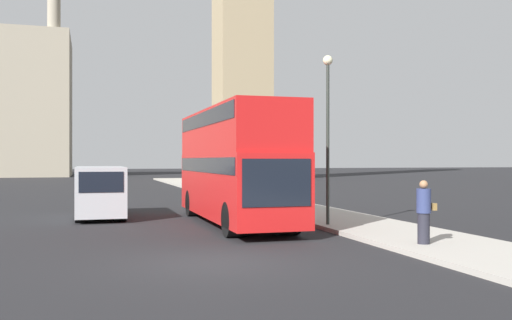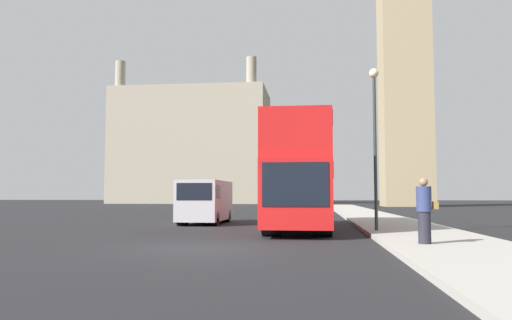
# 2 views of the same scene
# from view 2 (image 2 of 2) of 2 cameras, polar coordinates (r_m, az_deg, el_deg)

# --- Properties ---
(ground_plane) EXTENTS (300.00, 300.00, 0.00)m
(ground_plane) POSITION_cam_2_polar(r_m,az_deg,el_deg) (14.09, -6.14, -9.95)
(ground_plane) COLOR black
(sidewalk_strip) EXTENTS (3.64, 120.00, 0.15)m
(sidewalk_strip) POSITION_cam_2_polar(r_m,az_deg,el_deg) (14.25, 22.09, -9.30)
(sidewalk_strip) COLOR #ADA89E
(sidewalk_strip) RESTS_ON ground_plane
(building_block_distant) EXTENTS (28.82, 15.31, 26.32)m
(building_block_distant) POSITION_cam_2_polar(r_m,az_deg,el_deg) (97.21, -7.24, 1.47)
(building_block_distant) COLOR #9E937F
(building_block_distant) RESTS_ON ground_plane
(red_double_decker_bus) EXTENTS (2.51, 10.42, 4.42)m
(red_double_decker_bus) POSITION_cam_2_polar(r_m,az_deg,el_deg) (21.49, 4.98, -1.34)
(red_double_decker_bus) COLOR red
(red_double_decker_bus) RESTS_ON ground_plane
(white_van) EXTENTS (2.01, 5.08, 2.20)m
(white_van) POSITION_cam_2_polar(r_m,az_deg,el_deg) (25.92, -5.82, -4.65)
(white_van) COLOR #B2B7BC
(white_van) RESTS_ON ground_plane
(pedestrian) EXTENTS (0.55, 0.39, 1.78)m
(pedestrian) POSITION_cam_2_polar(r_m,az_deg,el_deg) (14.29, 18.69, -5.51)
(pedestrian) COLOR #23232D
(pedestrian) RESTS_ON sidewalk_strip
(street_lamp) EXTENTS (0.36, 0.36, 6.15)m
(street_lamp) POSITION_cam_2_polar(r_m,az_deg,el_deg) (19.50, 13.41, 3.99)
(street_lamp) COLOR #2D332D
(street_lamp) RESTS_ON sidewalk_strip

